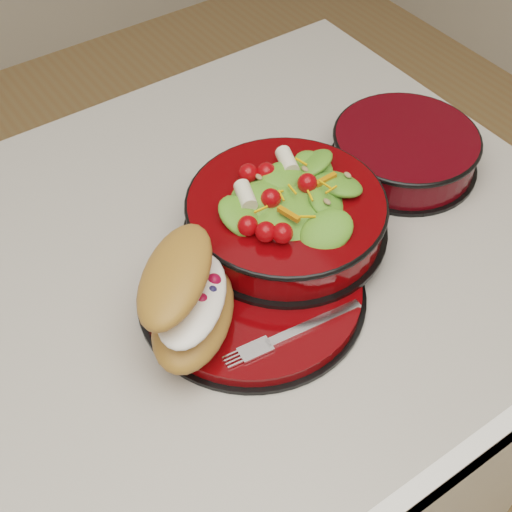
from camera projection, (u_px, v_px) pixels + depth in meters
island_counter at (148, 483)px, 1.15m from camera, size 1.24×0.74×0.90m
dinner_plate at (253, 291)px, 0.83m from camera, size 0.27×0.27×0.02m
salad_bowl at (286, 208)px, 0.85m from camera, size 0.25×0.25×0.10m
croissant at (189, 297)px, 0.75m from camera, size 0.17×0.18×0.09m
fork at (297, 331)px, 0.78m from camera, size 0.15×0.03×0.00m
extra_bowl at (405, 149)px, 0.97m from camera, size 0.21×0.21×0.05m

